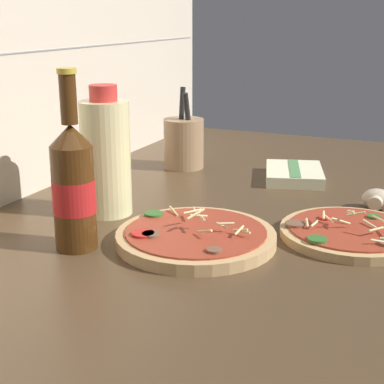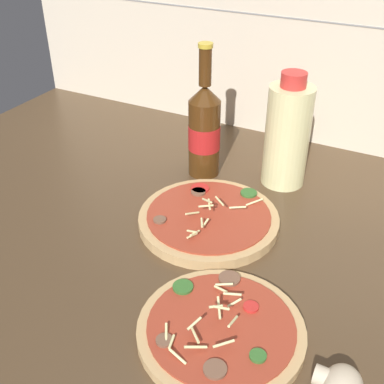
% 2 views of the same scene
% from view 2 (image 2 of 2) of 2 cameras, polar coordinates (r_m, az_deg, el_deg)
% --- Properties ---
extents(counter_slab, '(1.60, 0.90, 0.03)m').
position_cam_2_polar(counter_slab, '(0.81, 6.80, -8.13)').
color(counter_slab, '#4C3823').
rests_on(counter_slab, ground).
extents(tile_backsplash, '(1.60, 0.01, 0.60)m').
position_cam_2_polar(tile_backsplash, '(1.08, 17.22, 18.58)').
color(tile_backsplash, beige).
rests_on(tile_backsplash, ground).
extents(pizza_near, '(0.23, 0.23, 0.05)m').
position_cam_2_polar(pizza_near, '(0.68, 3.43, -15.95)').
color(pizza_near, tan).
rests_on(pizza_near, counter_slab).
extents(pizza_far, '(0.25, 0.25, 0.06)m').
position_cam_2_polar(pizza_far, '(0.86, 1.99, -3.20)').
color(pizza_far, tan).
rests_on(pizza_far, counter_slab).
extents(beer_bottle, '(0.06, 0.06, 0.27)m').
position_cam_2_polar(beer_bottle, '(0.97, 1.47, 7.43)').
color(beer_bottle, '#47280F').
rests_on(beer_bottle, counter_slab).
extents(oil_bottle, '(0.09, 0.09, 0.23)m').
position_cam_2_polar(oil_bottle, '(0.96, 11.22, 6.69)').
color(oil_bottle, beige).
rests_on(oil_bottle, counter_slab).
extents(mushroom_left, '(0.06, 0.05, 0.04)m').
position_cam_2_polar(mushroom_left, '(0.63, 17.16, -20.89)').
color(mushroom_left, beige).
rests_on(mushroom_left, counter_slab).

